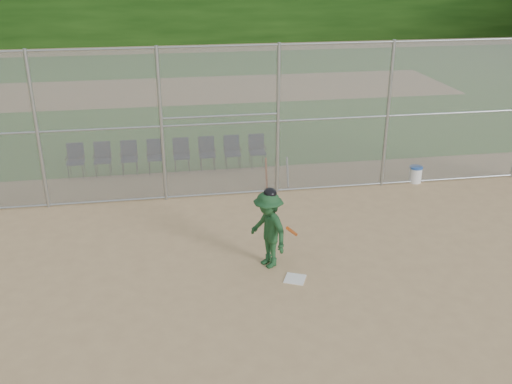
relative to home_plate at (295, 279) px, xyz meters
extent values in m
plane|color=tan|center=(-0.46, -0.50, -0.01)|extent=(100.00, 100.00, 0.00)
plane|color=#2A651E|center=(-0.46, 17.50, 0.00)|extent=(100.00, 100.00, 0.00)
plane|color=tan|center=(-0.46, 17.50, 0.00)|extent=(24.00, 24.00, 0.00)
cube|color=gray|center=(-0.46, 4.50, 1.99)|extent=(16.00, 0.02, 4.00)
cylinder|color=#9EA3A8|center=(-0.46, 4.50, 3.94)|extent=(16.00, 0.05, 0.05)
cube|color=white|center=(0.00, 0.00, 0.00)|extent=(0.53, 0.53, 0.02)
imported|color=#1C4624|center=(-0.43, 0.65, 0.82)|extent=(1.01, 1.23, 1.65)
ellipsoid|color=black|center=(-0.43, 0.65, 1.61)|extent=(0.27, 0.30, 0.23)
cylinder|color=#C44B12|center=(-0.03, 0.25, 0.94)|extent=(0.41, 0.68, 0.53)
cylinder|color=white|center=(4.57, 4.56, 0.20)|extent=(0.35, 0.35, 0.42)
cylinder|color=#254EA1|center=(4.57, 4.56, 0.44)|extent=(0.37, 0.37, 0.05)
cylinder|color=#D84C14|center=(0.32, 4.89, 0.41)|extent=(0.06, 0.26, 0.84)
cylinder|color=black|center=(0.62, 4.89, 0.41)|extent=(0.06, 0.28, 0.84)
cylinder|color=#B2B2B7|center=(0.92, 4.89, 0.41)|extent=(0.06, 0.31, 0.83)
camera|label=1|loc=(-2.40, -9.58, 6.03)|focal=40.00mm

